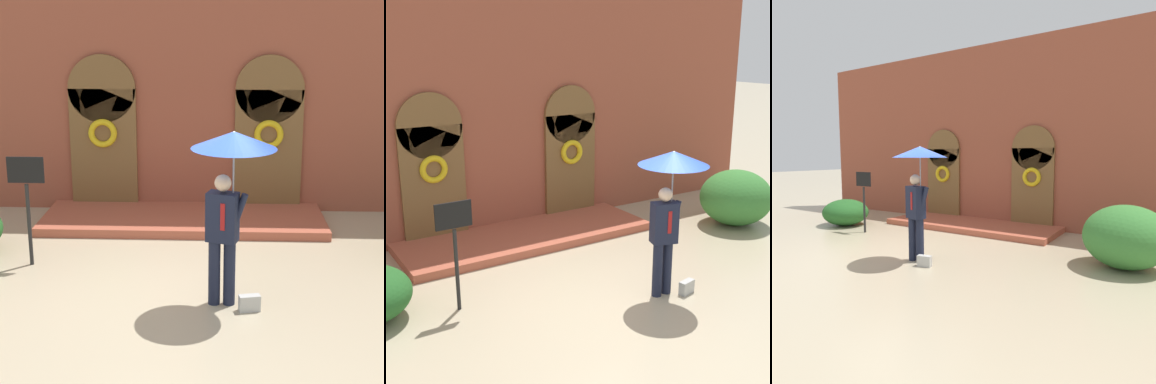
{
  "view_description": "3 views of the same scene",
  "coord_description": "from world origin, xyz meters",
  "views": [
    {
      "loc": [
        0.66,
        -8.3,
        3.79
      ],
      "look_at": [
        0.23,
        1.43,
        1.07
      ],
      "focal_mm": 60.0,
      "sensor_mm": 36.0,
      "label": 1
    },
    {
      "loc": [
        -4.7,
        -6.33,
        3.96
      ],
      "look_at": [
        0.39,
        1.67,
        1.3
      ],
      "focal_mm": 50.0,
      "sensor_mm": 36.0,
      "label": 2
    },
    {
      "loc": [
        5.2,
        -5.7,
        2.18
      ],
      "look_at": [
        0.65,
        1.62,
        1.26
      ],
      "focal_mm": 32.0,
      "sensor_mm": 36.0,
      "label": 3
    }
  ],
  "objects": [
    {
      "name": "person_with_umbrella",
      "position": [
        0.81,
        -0.35,
        1.91
      ],
      "size": [
        1.1,
        1.1,
        2.36
      ],
      "color": "#191E33",
      "rests_on": "ground"
    },
    {
      "name": "building_facade",
      "position": [
        -0.0,
        4.15,
        2.68
      ],
      "size": [
        14.0,
        2.3,
        5.6
      ],
      "color": "brown",
      "rests_on": "ground"
    },
    {
      "name": "ground_plane",
      "position": [
        0.0,
        0.0,
        0.0
      ],
      "size": [
        80.0,
        80.0,
        0.0
      ],
      "primitive_type": "plane",
      "color": "tan"
    },
    {
      "name": "sign_post",
      "position": [
        -2.25,
        0.93,
        1.16
      ],
      "size": [
        0.56,
        0.06,
        1.72
      ],
      "color": "black",
      "rests_on": "ground"
    },
    {
      "name": "handbag",
      "position": [
        1.08,
        -0.55,
        0.11
      ],
      "size": [
        0.3,
        0.17,
        0.22
      ],
      "primitive_type": "cube",
      "rotation": [
        0.0,
        0.0,
        0.2
      ],
      "color": "#B7B7B2",
      "rests_on": "ground"
    }
  ]
}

